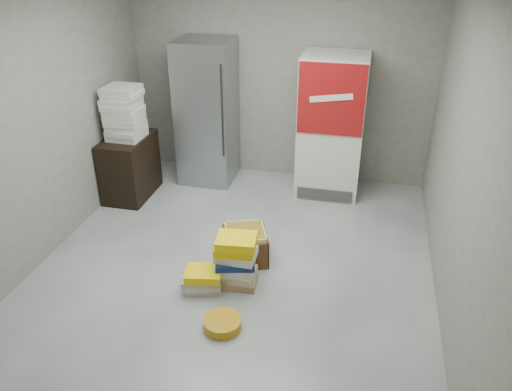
{
  "coord_description": "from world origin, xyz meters",
  "views": [
    {
      "loc": [
        1.18,
        -3.92,
        3.1
      ],
      "look_at": [
        0.1,
        0.7,
        0.57
      ],
      "focal_mm": 35.0,
      "sensor_mm": 36.0,
      "label": 1
    }
  ],
  "objects": [
    {
      "name": "bucket_lid",
      "position": [
        0.13,
        -0.74,
        0.04
      ],
      "size": [
        0.42,
        0.42,
        0.09
      ],
      "primitive_type": "cylinder",
      "rotation": [
        0.0,
        0.0,
        -0.29
      ],
      "color": "#BD8512",
      "rests_on": "ground"
    },
    {
      "name": "supply_box_stack",
      "position": [
        -1.71,
        1.4,
        1.12
      ],
      "size": [
        0.44,
        0.43,
        0.65
      ],
      "color": "silver",
      "rests_on": "wood_shelf"
    },
    {
      "name": "phonebook_stack_main",
      "position": [
        0.09,
        -0.11,
        0.28
      ],
      "size": [
        0.44,
        0.38,
        0.55
      ],
      "rotation": [
        0.0,
        0.0,
        0.11
      ],
      "color": "#9D7A53",
      "rests_on": "ground"
    },
    {
      "name": "wood_shelf",
      "position": [
        -1.73,
        1.4,
        0.4
      ],
      "size": [
        0.5,
        0.8,
        0.8
      ],
      "primitive_type": "cube",
      "color": "black",
      "rests_on": "ground"
    },
    {
      "name": "cardboard_box",
      "position": [
        0.08,
        0.31,
        0.15
      ],
      "size": [
        0.57,
        0.57,
        0.36
      ],
      "rotation": [
        0.0,
        0.0,
        0.36
      ],
      "color": "yellow",
      "rests_on": "ground"
    },
    {
      "name": "ground",
      "position": [
        0.0,
        0.0,
        0.0
      ],
      "size": [
        5.0,
        5.0,
        0.0
      ],
      "primitive_type": "plane",
      "color": "#B4B4B0",
      "rests_on": "ground"
    },
    {
      "name": "steel_fridge",
      "position": [
        -0.9,
        2.13,
        0.95
      ],
      "size": [
        0.7,
        0.72,
        1.9
      ],
      "color": "#A1A4A9",
      "rests_on": "ground"
    },
    {
      "name": "room_shell",
      "position": [
        0.0,
        0.0,
        1.8
      ],
      "size": [
        4.04,
        5.04,
        2.82
      ],
      "color": "gray",
      "rests_on": "ground"
    },
    {
      "name": "phonebook_stack_side",
      "position": [
        -0.2,
        -0.27,
        0.11
      ],
      "size": [
        0.42,
        0.35,
        0.23
      ],
      "rotation": [
        0.0,
        0.0,
        0.2
      ],
      "color": "tan",
      "rests_on": "ground"
    },
    {
      "name": "coke_cooler",
      "position": [
        0.75,
        2.12,
        0.9
      ],
      "size": [
        0.8,
        0.73,
        1.8
      ],
      "color": "silver",
      "rests_on": "ground"
    }
  ]
}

